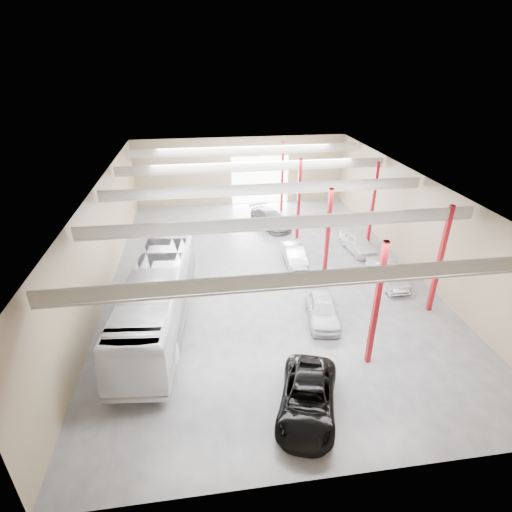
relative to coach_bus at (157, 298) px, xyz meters
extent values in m
cube|color=#4F4F54|center=(7.25, 5.08, -1.82)|extent=(22.00, 32.00, 0.01)
cube|color=#BABAB5|center=(7.25, 5.08, 5.18)|extent=(22.00, 32.00, 0.12)
cube|color=#746348|center=(7.25, 21.08, 1.68)|extent=(22.00, 0.12, 7.00)
cube|color=#746348|center=(7.25, -10.92, 1.68)|extent=(22.00, 0.12, 7.00)
cube|color=#746348|center=(-3.75, 5.08, 1.68)|extent=(0.12, 32.00, 7.00)
cube|color=#746348|center=(18.25, 5.08, 1.68)|extent=(0.12, 32.00, 7.00)
cube|color=white|center=(9.25, 20.93, 0.68)|extent=(6.00, 0.20, 5.00)
cube|color=maroon|center=(11.05, -4.92, 1.68)|extent=(0.25, 0.25, 7.00)
cube|color=maroon|center=(11.05, 3.08, 1.68)|extent=(0.25, 0.25, 7.00)
cube|color=maroon|center=(11.05, 11.08, 1.68)|extent=(0.25, 0.25, 7.00)
cube|color=maroon|center=(11.05, 18.08, 1.68)|extent=(0.25, 0.25, 7.00)
cube|color=maroon|center=(16.75, -0.92, 1.68)|extent=(0.25, 0.25, 7.00)
cube|color=maroon|center=(16.75, 9.08, 1.68)|extent=(0.25, 0.25, 7.00)
cube|color=#BABAB5|center=(7.25, -6.92, 4.73)|extent=(21.60, 0.15, 0.60)
cube|color=#BABAB5|center=(7.25, -6.92, 4.33)|extent=(21.60, 0.10, 0.10)
cube|color=#BABAB5|center=(7.25, -0.92, 4.73)|extent=(21.60, 0.15, 0.60)
cube|color=#BABAB5|center=(7.25, -0.92, 4.33)|extent=(21.60, 0.10, 0.10)
cube|color=#BABAB5|center=(7.25, 5.08, 4.73)|extent=(21.60, 0.15, 0.60)
cube|color=#BABAB5|center=(7.25, 5.08, 4.33)|extent=(21.60, 0.10, 0.10)
cube|color=#BABAB5|center=(7.25, 11.08, 4.73)|extent=(21.60, 0.15, 0.60)
cube|color=#BABAB5|center=(7.25, 11.08, 4.33)|extent=(21.60, 0.10, 0.10)
cube|color=#BABAB5|center=(7.25, 17.08, 4.73)|extent=(21.60, 0.15, 0.60)
cube|color=#BABAB5|center=(7.25, 17.08, 4.33)|extent=(21.60, 0.10, 0.10)
imported|color=white|center=(0.00, 0.00, 0.00)|extent=(4.32, 13.30, 3.64)
imported|color=black|center=(7.05, -7.65, -1.08)|extent=(4.05, 5.85, 1.49)
imported|color=silver|center=(9.75, -0.92, -1.07)|extent=(2.42, 4.63, 1.51)
imported|color=silver|center=(9.75, 6.58, -1.15)|extent=(1.50, 4.09, 1.34)
imported|color=slate|center=(9.19, 14.08, -1.06)|extent=(3.77, 5.64, 1.52)
imported|color=#ACABB0|center=(15.55, 2.67, -1.12)|extent=(1.55, 4.29, 1.41)
imported|color=silver|center=(15.36, 7.87, -1.09)|extent=(2.17, 4.41, 1.45)
camera|label=1|loc=(2.92, -20.20, 12.68)|focal=28.00mm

